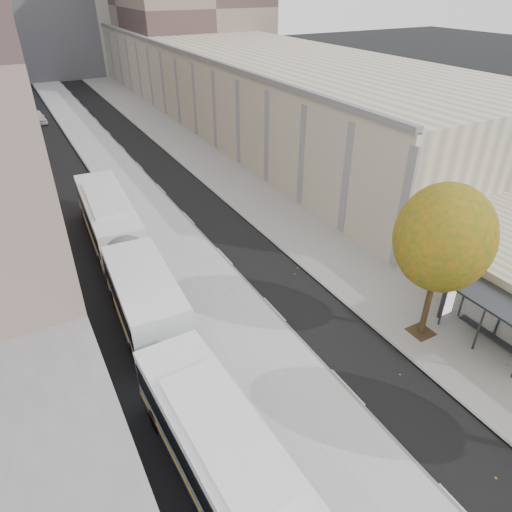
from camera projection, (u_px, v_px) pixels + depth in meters
bus_platform at (138, 198)px, 35.35m from camera, size 4.25×150.00×0.15m
sidewalk at (230, 180)px, 38.66m from camera, size 4.75×150.00×0.08m
building_tan at (211, 68)px, 62.95m from camera, size 18.00×92.00×8.00m
bus_shelter at (498, 307)px, 20.21m from camera, size 1.90×4.40×2.53m
tree_c at (444, 238)px, 19.28m from camera, size 4.20×4.20×7.28m
bus_far at (122, 247)px, 25.87m from camera, size 3.56×17.94×2.97m
distant_car at (37, 117)px, 53.50m from camera, size 1.94×4.17×1.38m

